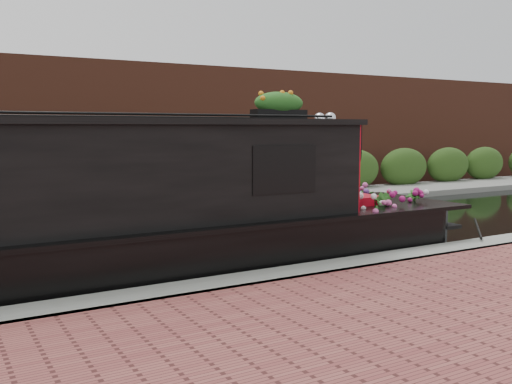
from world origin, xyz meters
TOP-DOWN VIEW (x-y plane):
  - ground at (0.00, 0.00)m, footprint 80.00×80.00m
  - near_bank_coping at (0.00, -3.30)m, footprint 40.00×0.60m
  - far_bank_path at (0.00, 4.20)m, footprint 40.00×2.40m
  - far_hedge at (0.00, 5.10)m, footprint 40.00×1.10m
  - far_brick_wall at (0.00, 7.20)m, footprint 40.00×1.00m
  - narrowboat at (-1.82, -1.83)m, footprint 12.26×2.24m
  - rope_fender at (4.68, -1.83)m, footprint 0.32×0.43m

SIDE VIEW (x-z plane):
  - ground at x=0.00m, z-range 0.00..0.00m
  - near_bank_coping at x=0.00m, z-range -0.25..0.25m
  - far_bank_path at x=0.00m, z-range -0.17..0.17m
  - far_hedge at x=0.00m, z-range -1.40..1.40m
  - far_brick_wall at x=0.00m, z-range -4.00..4.00m
  - rope_fender at x=4.68m, z-range 0.00..0.32m
  - narrowboat at x=-1.82m, z-range -0.59..2.29m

